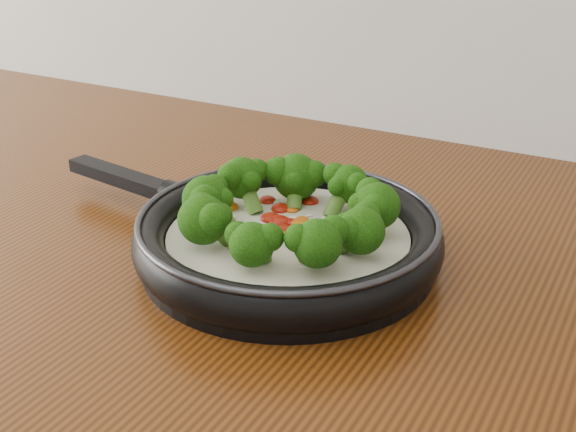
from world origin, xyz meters
The scene contains 1 object.
skillet centered at (0.11, 1.06, 0.93)m, with size 0.49×0.34×0.08m.
Camera 1 is at (0.43, 0.50, 1.25)m, focal length 46.40 mm.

